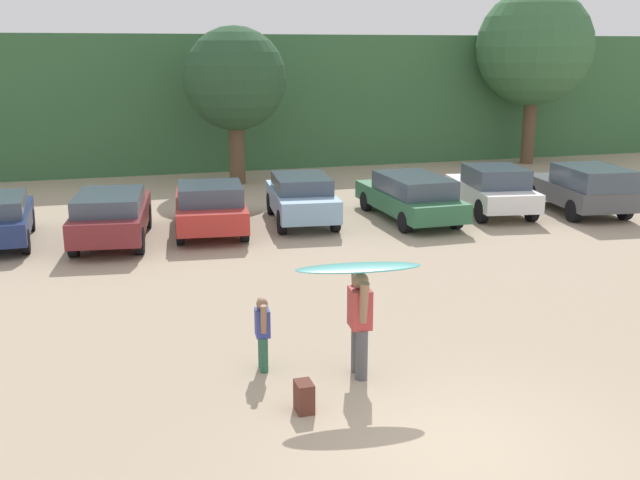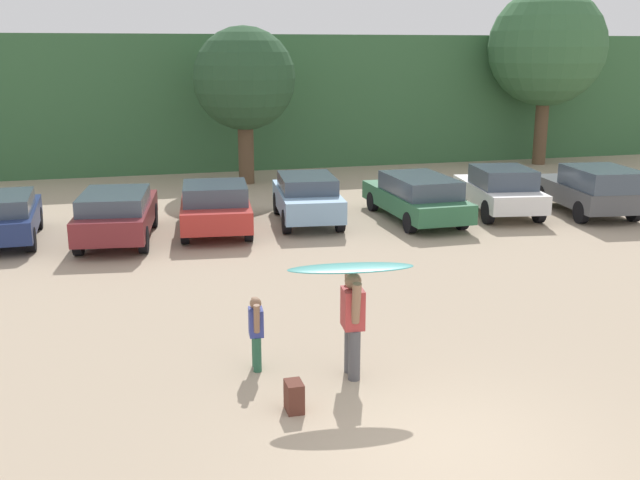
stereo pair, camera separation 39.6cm
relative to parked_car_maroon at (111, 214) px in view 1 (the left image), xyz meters
name	(u,v)px [view 1 (the left image)]	position (x,y,z in m)	size (l,w,h in m)	color
ground_plane	(455,444)	(4.06, -12.18, -0.77)	(120.00, 120.00, 0.00)	tan
hillside_ridge	(186,96)	(4.06, 16.85, 2.05)	(108.00, 12.00, 5.65)	#38663D
tree_far_left	(235,80)	(4.87, 7.92, 3.17)	(3.86, 3.86, 5.92)	brown
tree_center_right	(534,48)	(18.47, 9.34, 4.34)	(5.09, 5.09, 7.69)	brown
parked_car_maroon	(111,214)	(0.00, 0.00, 0.00)	(2.35, 4.57, 1.40)	maroon
parked_car_red	(210,206)	(2.71, 0.43, -0.02)	(2.34, 4.42, 1.43)	#B72D28
parked_car_sky_blue	(301,197)	(5.50, 0.82, 0.00)	(2.12, 4.11, 1.43)	#84ADD1
parked_car_forest_green	(411,196)	(8.76, 0.20, -0.03)	(1.86, 4.72, 1.40)	#2D6642
parked_car_white	(492,189)	(11.62, 0.35, 0.01)	(2.35, 4.30, 1.51)	white
parked_car_dark_gray	(583,188)	(14.32, -0.53, 0.06)	(2.33, 4.17, 1.57)	#4C4F54
person_adult	(360,318)	(3.55, -9.80, 0.20)	(0.35, 0.74, 1.72)	#4C4C51
person_child	(263,330)	(2.13, -9.15, -0.09)	(0.25, 0.48, 1.22)	#26593F
surfboard_teal	(359,268)	(3.47, -9.94, 1.07)	(2.01, 0.80, 0.07)	teal
backpack_dropped	(304,397)	(2.39, -10.73, -0.55)	(0.24, 0.34, 0.45)	#592D23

